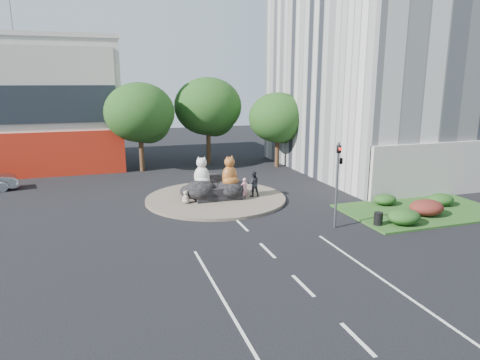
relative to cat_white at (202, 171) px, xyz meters
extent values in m
plane|color=black|center=(0.99, -10.03, -2.16)|extent=(120.00, 120.00, 0.00)
cylinder|color=brown|center=(0.99, -0.03, -2.06)|extent=(10.00, 10.00, 0.20)
cylinder|color=#595B60|center=(-14.01, 19.97, 12.74)|extent=(0.10, 0.10, 5.00)
cube|color=#1E4517|center=(12.99, -7.03, -2.10)|extent=(10.00, 6.00, 0.12)
cylinder|color=#382314|center=(-3.01, 11.97, -0.29)|extent=(0.44, 0.44, 3.74)
ellipsoid|color=#1B3812|center=(-3.01, 11.97, 3.36)|extent=(6.46, 6.46, 5.49)
sphere|color=#1B3812|center=(-2.21, 12.47, 2.51)|extent=(4.25, 4.25, 4.25)
sphere|color=#1B3812|center=(-3.71, 11.67, 2.77)|extent=(3.74, 3.74, 3.74)
cylinder|color=#382314|center=(3.99, 13.97, -0.18)|extent=(0.44, 0.44, 3.96)
ellipsoid|color=#1B3812|center=(3.99, 13.97, 3.69)|extent=(6.84, 6.84, 5.81)
sphere|color=#1B3812|center=(4.79, 14.47, 2.79)|extent=(4.50, 4.50, 4.50)
sphere|color=#1B3812|center=(3.29, 13.67, 3.06)|extent=(3.96, 3.96, 3.96)
cylinder|color=#382314|center=(9.99, 9.97, -0.51)|extent=(0.44, 0.44, 3.30)
ellipsoid|color=#1B3812|center=(9.99, 9.97, 2.71)|extent=(5.70, 5.70, 4.84)
sphere|color=#1B3812|center=(10.79, 10.47, 1.96)|extent=(3.75, 3.75, 3.75)
sphere|color=#1B3812|center=(9.29, 9.67, 2.19)|extent=(3.30, 3.30, 3.30)
ellipsoid|color=#1B3812|center=(9.99, -9.03, -1.59)|extent=(2.00, 1.60, 0.90)
ellipsoid|color=#521D16|center=(12.49, -8.03, -1.55)|extent=(2.20, 1.76, 0.99)
ellipsoid|color=#1B3812|center=(14.99, -6.53, -1.64)|extent=(1.80, 1.44, 0.81)
ellipsoid|color=#1B3812|center=(11.49, -5.23, -1.68)|extent=(1.60, 1.28, 0.72)
cylinder|color=#595B60|center=(5.99, -8.03, 0.34)|extent=(0.14, 0.14, 5.00)
imported|color=black|center=(5.99, -8.03, 2.04)|extent=(0.21, 0.26, 1.30)
imported|color=black|center=(6.19, -8.03, 1.84)|extent=(0.26, 1.24, 0.50)
sphere|color=red|center=(5.99, -8.21, 2.49)|extent=(0.18, 0.18, 0.18)
cylinder|color=#595B60|center=(13.99, -2.03, 1.84)|extent=(0.18, 0.18, 8.00)
cylinder|color=#595B60|center=(12.99, -2.03, 5.84)|extent=(2.00, 0.12, 0.12)
cube|color=silver|center=(11.99, -2.03, 5.74)|extent=(0.50, 0.22, 0.12)
imported|color=#D28793|center=(2.78, -1.08, -1.21)|extent=(0.63, 0.51, 1.51)
imported|color=black|center=(3.62, -0.65, -1.03)|extent=(0.94, 0.75, 1.86)
cylinder|color=black|center=(8.49, -8.67, -1.66)|extent=(0.59, 0.59, 0.75)
camera|label=1|loc=(-6.61, -28.75, 6.14)|focal=32.00mm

